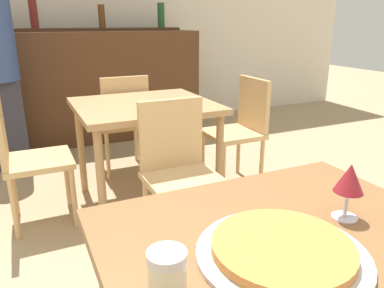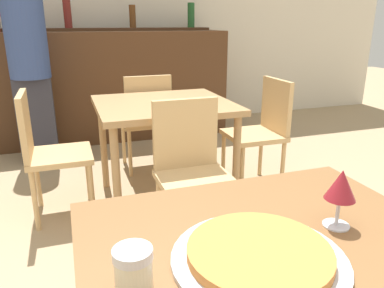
{
  "view_description": "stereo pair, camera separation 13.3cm",
  "coord_description": "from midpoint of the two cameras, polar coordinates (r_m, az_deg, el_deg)",
  "views": [
    {
      "loc": [
        -0.57,
        -0.6,
        1.25
      ],
      "look_at": [
        -0.03,
        0.55,
        0.83
      ],
      "focal_mm": 35.0,
      "sensor_mm": 36.0,
      "label": 1
    },
    {
      "loc": [
        -0.44,
        -0.65,
        1.25
      ],
      "look_at": [
        -0.03,
        0.55,
        0.83
      ],
      "focal_mm": 35.0,
      "sensor_mm": 36.0,
      "label": 2
    }
  ],
  "objects": [
    {
      "name": "cheese_shaker",
      "position": [
        0.78,
        -3.87,
        -18.68
      ],
      "size": [
        0.08,
        0.08,
        0.09
      ],
      "color": "beige",
      "rests_on": "dining_table_near"
    },
    {
      "name": "pizza_tray",
      "position": [
        0.9,
        14.54,
        -16.2
      ],
      "size": [
        0.4,
        0.4,
        0.04
      ],
      "color": "#B7B7BC",
      "rests_on": "dining_table_near"
    },
    {
      "name": "dining_table_near",
      "position": [
        1.0,
        17.02,
        -19.74
      ],
      "size": [
        0.93,
        0.84,
        0.73
      ],
      "color": "brown",
      "rests_on": "ground_plane"
    },
    {
      "name": "dining_table_far",
      "position": [
        2.58,
        -2.84,
        4.49
      ],
      "size": [
        0.9,
        0.83,
        0.72
      ],
      "color": "#A87F51",
      "rests_on": "ground_plane"
    },
    {
      "name": "bar_back_shelf",
      "position": [
        4.31,
        -12.76,
        17.24
      ],
      "size": [
        2.39,
        0.24,
        0.35
      ],
      "color": "#4C2D19",
      "rests_on": "bar_counter"
    },
    {
      "name": "chair_far_side_right",
      "position": [
        2.93,
        12.04,
        2.66
      ],
      "size": [
        0.4,
        0.4,
        0.84
      ],
      "rotation": [
        0.0,
        0.0,
        -1.57
      ],
      "color": "tan",
      "rests_on": "ground_plane"
    },
    {
      "name": "wall_back",
      "position": [
        4.67,
        -13.46,
        19.61
      ],
      "size": [
        8.0,
        0.05,
        2.8
      ],
      "color": "silver",
      "rests_on": "ground_plane"
    },
    {
      "name": "bar_counter",
      "position": [
        4.22,
        -11.91,
        8.65
      ],
      "size": [
        2.6,
        0.56,
        1.15
      ],
      "color": "#4C2D19",
      "rests_on": "ground_plane"
    },
    {
      "name": "chair_far_side_left",
      "position": [
        2.53,
        -19.98,
        -0.5
      ],
      "size": [
        0.4,
        0.4,
        0.84
      ],
      "rotation": [
        0.0,
        0.0,
        1.57
      ],
      "color": "tan",
      "rests_on": "ground_plane"
    },
    {
      "name": "wine_glass",
      "position": [
        1.06,
        25.2,
        -5.97
      ],
      "size": [
        0.08,
        0.08,
        0.16
      ],
      "color": "silver",
      "rests_on": "dining_table_near"
    },
    {
      "name": "chair_far_side_back",
      "position": [
        3.17,
        -5.77,
        4.18
      ],
      "size": [
        0.4,
        0.4,
        0.84
      ],
      "rotation": [
        0.0,
        0.0,
        3.14
      ],
      "color": "tan",
      "rests_on": "ground_plane"
    },
    {
      "name": "chair_far_side_front",
      "position": [
        2.09,
        1.72,
        -3.22
      ],
      "size": [
        0.4,
        0.4,
        0.84
      ],
      "color": "tan",
      "rests_on": "ground_plane"
    },
    {
      "name": "person_standing",
      "position": [
        3.58,
        -22.53,
        10.88
      ],
      "size": [
        0.34,
        0.34,
        1.62
      ],
      "color": "#2D2D38",
      "rests_on": "ground_plane"
    }
  ]
}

